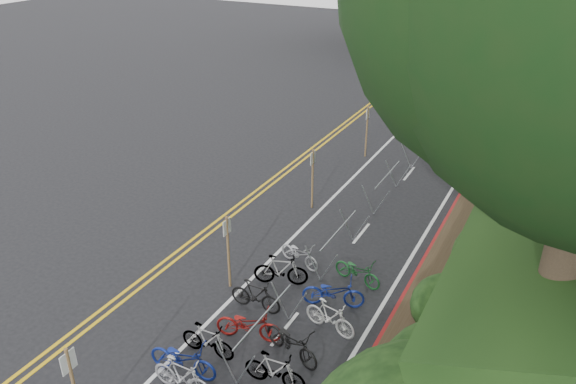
# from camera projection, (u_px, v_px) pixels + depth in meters

# --- Properties ---
(ground) EXTENTS (120.00, 120.00, 0.00)m
(ground) POSITION_uv_depth(u_px,v_px,m) (101.00, 384.00, 14.03)
(ground) COLOR black
(ground) RESTS_ON ground
(road_markings) EXTENTS (7.47, 80.00, 0.01)m
(road_markings) POSITION_uv_depth(u_px,v_px,m) (303.00, 217.00, 21.77)
(road_markings) COLOR gold
(road_markings) RESTS_ON ground
(red_curb) EXTENTS (0.25, 28.00, 0.10)m
(red_curb) POSITION_uv_depth(u_px,v_px,m) (445.00, 225.00, 21.15)
(red_curb) COLOR maroon
(red_curb) RESTS_ON ground
(bike_racks_rest) EXTENTS (1.14, 23.00, 1.17)m
(bike_racks_rest) POSITION_uv_depth(u_px,v_px,m) (387.00, 181.00, 22.71)
(bike_racks_rest) COLOR gray
(bike_racks_rest) RESTS_ON ground
(signposts_rest) EXTENTS (0.08, 18.40, 2.50)m
(signposts_rest) POSITION_uv_depth(u_px,v_px,m) (342.00, 149.00, 24.25)
(signposts_rest) COLOR brown
(signposts_rest) RESTS_ON ground
(bike_front) EXTENTS (0.86, 1.96, 1.00)m
(bike_front) POSITION_uv_depth(u_px,v_px,m) (183.00, 358.00, 14.15)
(bike_front) COLOR navy
(bike_front) RESTS_ON ground
(bike_valet) EXTENTS (3.29, 11.93, 1.04)m
(bike_valet) POSITION_uv_depth(u_px,v_px,m) (246.00, 357.00, 14.23)
(bike_valet) COLOR slate
(bike_valet) RESTS_ON ground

